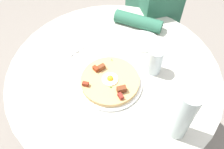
{
  "coord_description": "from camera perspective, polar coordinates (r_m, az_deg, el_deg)",
  "views": [
    {
      "loc": [
        -0.66,
        0.19,
        1.63
      ],
      "look_at": [
        -0.03,
        0.02,
        0.78
      ],
      "focal_mm": 38.03,
      "sensor_mm": 36.0,
      "label": 1
    }
  ],
  "objects": [
    {
      "name": "pizza_plate",
      "position": [
        1.06,
        -0.48,
        -2.01
      ],
      "size": [
        0.29,
        0.29,
        0.01
      ],
      "primitive_type": "cylinder",
      "color": "white",
      "rests_on": "dining_table"
    },
    {
      "name": "dining_table",
      "position": [
        1.26,
        0.4,
        -4.25
      ],
      "size": [
        1.0,
        1.0,
        0.76
      ],
      "color": "beige",
      "rests_on": "ground_plane"
    },
    {
      "name": "bread_plate",
      "position": [
        1.24,
        7.58,
        7.92
      ],
      "size": [
        0.16,
        0.16,
        0.01
      ],
      "primitive_type": "cylinder",
      "color": "silver",
      "rests_on": "dining_table"
    },
    {
      "name": "salt_shaker",
      "position": [
        0.91,
        -9.85,
        -17.29
      ],
      "size": [
        0.03,
        0.03,
        0.06
      ],
      "primitive_type": "cylinder",
      "color": "white",
      "rests_on": "dining_table"
    },
    {
      "name": "knife",
      "position": [
        1.24,
        -12.0,
        6.87
      ],
      "size": [
        0.17,
        0.09,
        0.0
      ],
      "primitive_type": "cube",
      "rotation": [
        0.0,
        0.0,
        0.47
      ],
      "color": "silver",
      "rests_on": "napkin"
    },
    {
      "name": "water_bottle",
      "position": [
        0.87,
        16.78,
        -9.42
      ],
      "size": [
        0.07,
        0.07,
        0.26
      ],
      "primitive_type": "cylinder",
      "color": "silver",
      "rests_on": "dining_table"
    },
    {
      "name": "water_glass",
      "position": [
        1.08,
        10.28,
        3.22
      ],
      "size": [
        0.07,
        0.07,
        0.13
      ],
      "primitive_type": "cylinder",
      "color": "silver",
      "rests_on": "dining_table"
    },
    {
      "name": "ground_plane",
      "position": [
        1.77,
        0.3,
        -14.49
      ],
      "size": [
        6.0,
        6.0,
        0.0
      ],
      "primitive_type": "plane",
      "color": "gray"
    },
    {
      "name": "person_seated",
      "position": [
        1.7,
        8.52,
        10.75
      ],
      "size": [
        0.52,
        0.44,
        1.14
      ],
      "color": "#2D2D33",
      "rests_on": "ground_plane"
    },
    {
      "name": "breakfast_pizza",
      "position": [
        1.05,
        -0.5,
        -1.47
      ],
      "size": [
        0.26,
        0.26,
        0.05
      ],
      "color": "tan",
      "rests_on": "pizza_plate"
    },
    {
      "name": "napkin",
      "position": [
        1.25,
        -11.29,
        7.14
      ],
      "size": [
        0.22,
        0.2,
        0.0
      ],
      "primitive_type": "cube",
      "rotation": [
        0.0,
        0.0,
        0.47
      ],
      "color": "white",
      "rests_on": "dining_table"
    },
    {
      "name": "fork",
      "position": [
        1.25,
        -10.65,
        7.7
      ],
      "size": [
        0.17,
        0.09,
        0.0
      ],
      "primitive_type": "cube",
      "rotation": [
        0.0,
        0.0,
        0.47
      ],
      "color": "silver",
      "rests_on": "napkin"
    }
  ]
}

